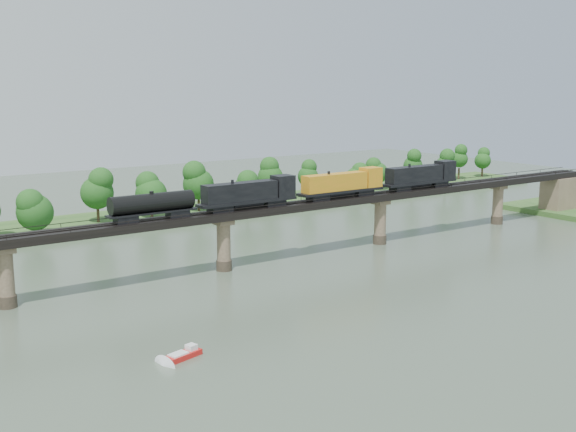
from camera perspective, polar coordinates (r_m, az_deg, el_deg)
ground at (r=115.19m, az=2.51°, el=-7.46°), size 400.00×400.00×0.00m
far_bank at (r=187.51m, az=-13.54°, el=-0.42°), size 300.00×24.00×1.60m
bridge at (r=137.86m, az=-5.11°, el=-2.11°), size 236.00×30.00×11.50m
bridge_superstructure at (r=136.61m, az=-5.15°, el=0.49°), size 220.00×4.90×0.75m
far_treeline at (r=179.20m, az=-15.56°, el=1.59°), size 289.06×17.54×13.60m
freight_train at (r=147.73m, az=1.94°, el=2.27°), size 85.11×3.32×5.86m
motorboat at (r=97.09m, az=-8.25°, el=-10.76°), size 5.51×3.15×1.46m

